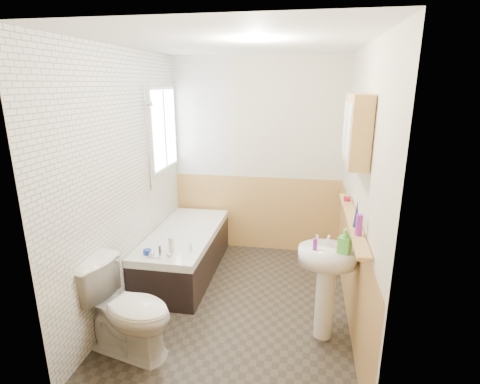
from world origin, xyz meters
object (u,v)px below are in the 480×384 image
bathtub (185,251)px  pine_shelf (353,220)px  sink (326,275)px  medicine_cabinet (357,130)px  toilet (127,310)px

bathtub → pine_shelf: pine_shelf is taller
sink → medicine_cabinet: bearing=40.8°
bathtub → sink: 1.84m
bathtub → pine_shelf: size_ratio=1.06×
toilet → sink: bearing=-59.4°
toilet → sink: size_ratio=0.84×
bathtub → medicine_cabinet: medicine_cabinet is taller
pine_shelf → medicine_cabinet: size_ratio=2.41×
toilet → pine_shelf: pine_shelf is taller
sink → pine_shelf: size_ratio=0.63×
toilet → pine_shelf: (1.80, 0.68, 0.65)m
sink → pine_shelf: (0.20, 0.19, 0.44)m
pine_shelf → medicine_cabinet: 0.77m
bathtub → toilet: (-0.03, -1.38, 0.12)m
pine_shelf → bathtub: bearing=158.2°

